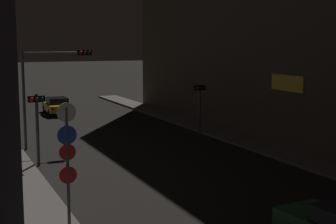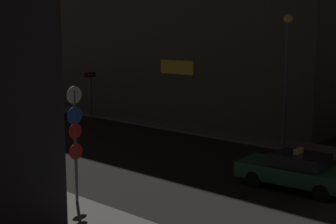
# 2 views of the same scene
# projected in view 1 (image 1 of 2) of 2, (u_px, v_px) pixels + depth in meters

# --- Properties ---
(sidewalk_left) EXTENTS (2.03, 50.02, 0.16)m
(sidewalk_left) POSITION_uv_depth(u_px,v_px,m) (4.00, 152.00, 27.46)
(sidewalk_left) COLOR #5B5651
(sidewalk_left) RESTS_ON ground_plane
(sidewalk_right) EXTENTS (2.03, 50.02, 0.16)m
(sidewalk_right) POSITION_uv_depth(u_px,v_px,m) (221.00, 134.00, 33.04)
(sidewalk_right) COLOR #5B5651
(sidewalk_right) RESTS_ON ground_plane
(far_car) EXTENTS (1.88, 4.48, 1.42)m
(far_car) POSITION_uv_depth(u_px,v_px,m) (57.00, 105.00, 42.43)
(far_car) COLOR yellow
(far_car) RESTS_ON ground_plane
(traffic_light_overhead) EXTENTS (3.99, 0.42, 5.71)m
(traffic_light_overhead) POSITION_uv_depth(u_px,v_px,m) (49.00, 77.00, 28.46)
(traffic_light_overhead) COLOR #47474C
(traffic_light_overhead) RESTS_ON ground_plane
(traffic_light_left_kerb) EXTENTS (0.80, 0.42, 3.58)m
(traffic_light_left_kerb) POSITION_uv_depth(u_px,v_px,m) (37.00, 114.00, 24.38)
(traffic_light_left_kerb) COLOR #47474C
(traffic_light_left_kerb) RESTS_ON ground_plane
(traffic_light_right_kerb) EXTENTS (0.80, 0.42, 3.34)m
(traffic_light_right_kerb) POSITION_uv_depth(u_px,v_px,m) (200.00, 98.00, 32.83)
(traffic_light_right_kerb) COLOR #47474C
(traffic_light_right_kerb) RESTS_ON ground_plane
(sign_pole_left) EXTENTS (0.60, 0.10, 4.07)m
(sign_pole_left) POSITION_uv_depth(u_px,v_px,m) (67.00, 156.00, 15.48)
(sign_pole_left) COLOR #47474C
(sign_pole_left) RESTS_ON sidewalk_left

